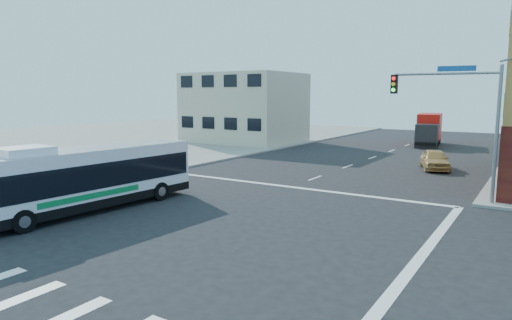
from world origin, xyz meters
The scene contains 7 objects.
ground centered at (0.00, 0.00, 0.00)m, with size 120.00×120.00×0.00m, color black.
sidewalk_nw centered at (-35.00, 35.00, 0.07)m, with size 50.00×50.00×0.15m, color gray.
building_west centered at (-17.02, 29.98, 4.01)m, with size 12.06×10.06×8.00m.
signal_mast_ne centered at (9.08, 10.62, 4.98)m, with size 7.91×1.13×8.07m.
transit_bus centered at (-5.53, -0.85, 1.64)m, with size 3.24×11.46×3.35m.
box_truck centered at (1.98, 38.08, 1.68)m, with size 3.25×7.92×3.46m.
parked_car centered at (6.01, 21.10, 0.75)m, with size 1.78×4.42×1.51m, color tan.
Camera 1 is at (12.78, -14.52, 5.53)m, focal length 32.00 mm.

